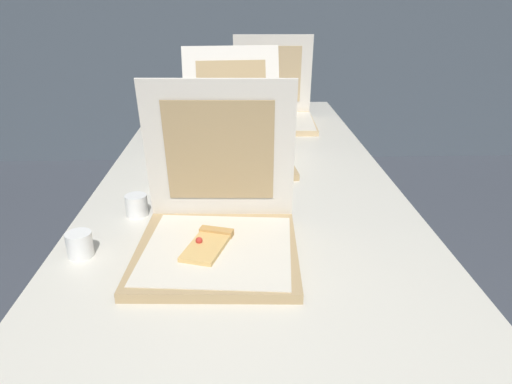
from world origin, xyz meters
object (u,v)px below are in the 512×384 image
(pizza_box_back, at_px, (273,112))
(cup_white_near_center, at_px, (137,205))
(cup_white_mid, at_px, (160,178))
(table, at_px, (247,200))
(cup_white_near_left, at_px, (80,244))
(pizza_box_middle, at_px, (237,145))
(pizza_box_front, at_px, (217,228))

(pizza_box_back, bearing_deg, cup_white_near_center, -112.76)
(cup_white_mid, relative_size, cup_white_near_center, 1.00)
(table, relative_size, cup_white_near_center, 41.88)
(cup_white_near_left, bearing_deg, cup_white_near_center, 67.58)
(pizza_box_middle, height_order, cup_white_mid, pizza_box_middle)
(pizza_box_front, bearing_deg, pizza_box_middle, 88.51)
(pizza_box_front, relative_size, pizza_box_middle, 0.78)
(cup_white_near_left, bearing_deg, pizza_box_middle, 61.69)
(table, bearing_deg, pizza_box_back, 80.06)
(pizza_box_middle, relative_size, cup_white_near_left, 8.40)
(pizza_box_back, distance_m, cup_white_near_center, 1.05)
(pizza_box_back, xyz_separation_m, cup_white_near_left, (-0.52, -1.17, -0.03))
(table, bearing_deg, cup_white_near_left, -134.02)
(table, bearing_deg, cup_white_mid, 177.58)
(pizza_box_back, bearing_deg, pizza_box_front, -98.77)
(pizza_box_back, bearing_deg, pizza_box_middle, -106.43)
(cup_white_mid, xyz_separation_m, cup_white_near_center, (-0.03, -0.20, 0.00))
(cup_white_mid, bearing_deg, cup_white_near_left, -106.26)
(pizza_box_middle, distance_m, cup_white_near_left, 0.75)
(table, distance_m, cup_white_mid, 0.28)
(pizza_box_middle, distance_m, pizza_box_back, 0.54)
(pizza_box_back, distance_m, cup_white_near_left, 1.28)
(pizza_box_front, height_order, cup_white_near_center, pizza_box_front)
(cup_white_near_left, xyz_separation_m, cup_white_near_center, (0.09, 0.21, 0.00))
(table, distance_m, pizza_box_middle, 0.28)
(pizza_box_back, height_order, cup_white_near_left, pizza_box_back)
(table, relative_size, pizza_box_front, 6.42)
(pizza_box_back, bearing_deg, table, -98.30)
(table, xyz_separation_m, pizza_box_front, (-0.08, -0.38, 0.10))
(pizza_box_front, bearing_deg, cup_white_near_left, -173.97)
(pizza_box_front, height_order, pizza_box_middle, pizza_box_front)
(pizza_box_front, distance_m, cup_white_near_center, 0.30)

